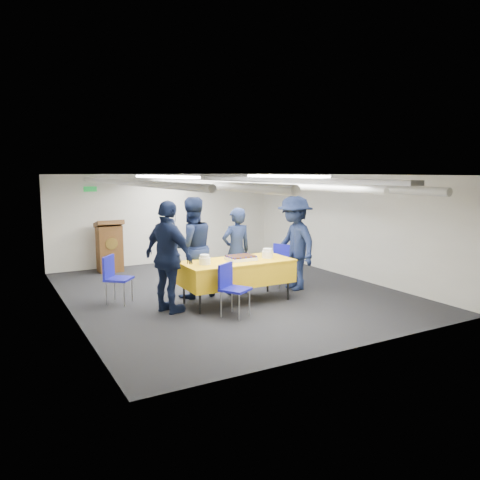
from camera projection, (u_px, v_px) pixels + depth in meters
name	position (u px, v px, depth m)	size (l,w,h in m)	color
ground	(229.00, 291.00, 9.30)	(7.00, 7.00, 0.00)	black
room_shell	(223.00, 199.00, 9.44)	(6.00, 7.00, 2.30)	beige
serving_table	(237.00, 272.00, 8.48)	(2.02, 0.94, 0.77)	black
sheet_cake	(241.00, 258.00, 8.48)	(0.51, 0.39, 0.09)	white
plate_stack_left	(205.00, 260.00, 8.08)	(0.20, 0.20, 0.17)	white
plate_stack_right	(267.00, 253.00, 8.70)	(0.21, 0.21, 0.18)	white
podium	(109.00, 246.00, 11.08)	(0.62, 0.53, 1.25)	brown
chair_near	(231.00, 284.00, 7.68)	(0.58, 0.58, 0.87)	gray
chair_right	(279.00, 261.00, 9.67)	(0.56, 0.56, 0.87)	gray
chair_left	(114.00, 274.00, 8.40)	(0.59, 0.59, 0.87)	gray
sailor_a	(236.00, 251.00, 9.03)	(0.61, 0.40, 1.68)	black
sailor_b	(192.00, 248.00, 8.78)	(0.92, 0.72, 1.90)	black
sailor_c	(169.00, 257.00, 7.80)	(1.11, 0.46, 1.90)	black
sailor_d	(294.00, 243.00, 9.36)	(1.22, 0.70, 1.89)	black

